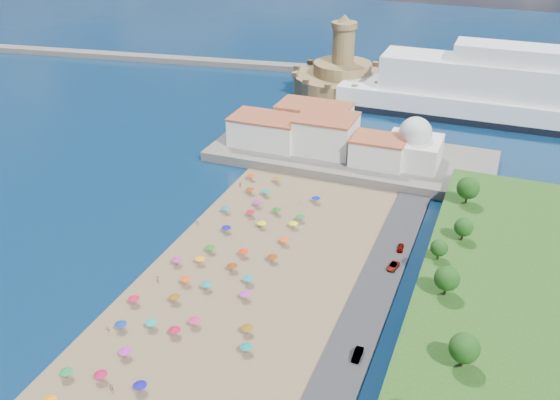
% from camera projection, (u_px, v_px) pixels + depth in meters
% --- Properties ---
extents(ground, '(700.00, 700.00, 0.00)m').
position_uv_depth(ground, '(225.00, 274.00, 144.80)').
color(ground, '#071938').
rests_on(ground, ground).
extents(terrace, '(90.00, 36.00, 3.00)m').
position_uv_depth(terrace, '(351.00, 156.00, 201.05)').
color(terrace, '#59544C').
rests_on(terrace, ground).
extents(jetty, '(18.00, 70.00, 2.40)m').
position_uv_depth(jetty, '(319.00, 113.00, 237.02)').
color(jetty, '#59544C').
rests_on(jetty, ground).
extents(breakwater, '(199.03, 34.77, 2.60)m').
position_uv_depth(breakwater, '(157.00, 59.00, 305.23)').
color(breakwater, '#59544C').
rests_on(breakwater, ground).
extents(waterfront_buildings, '(57.00, 29.00, 11.00)m').
position_uv_depth(waterfront_buildings, '(314.00, 131.00, 202.74)').
color(waterfront_buildings, silver).
rests_on(waterfront_buildings, terrace).
extents(domed_building, '(16.00, 16.00, 15.00)m').
position_uv_depth(domed_building, '(414.00, 146.00, 189.53)').
color(domed_building, silver).
rests_on(domed_building, terrace).
extents(fortress, '(40.00, 40.00, 32.40)m').
position_uv_depth(fortress, '(342.00, 78.00, 259.17)').
color(fortress, olive).
rests_on(fortress, ground).
extents(cruise_ship, '(156.76, 23.29, 34.27)m').
position_uv_depth(cruise_ship, '(554.00, 99.00, 224.18)').
color(cruise_ship, black).
rests_on(cruise_ship, ground).
extents(beach_parasols, '(32.93, 117.79, 2.20)m').
position_uv_depth(beach_parasols, '(198.00, 292.00, 135.16)').
color(beach_parasols, gray).
rests_on(beach_parasols, beach).
extents(beachgoers, '(33.24, 95.68, 1.88)m').
position_uv_depth(beachgoers, '(201.00, 270.00, 144.51)').
color(beachgoers, tan).
rests_on(beachgoers, beach).
extents(parked_cars, '(2.70, 44.76, 1.39)m').
position_uv_depth(parked_cars, '(385.00, 287.00, 138.20)').
color(parked_cars, gray).
rests_on(parked_cars, promenade).
extents(hillside_trees, '(14.77, 112.23, 7.57)m').
position_uv_depth(hillside_trees, '(437.00, 312.00, 116.31)').
color(hillside_trees, '#382314').
rests_on(hillside_trees, hillside).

